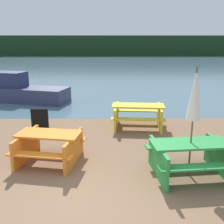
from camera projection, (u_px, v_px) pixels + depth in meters
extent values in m
plane|color=brown|center=(75.00, 206.00, 4.70)|extent=(60.00, 60.00, 0.00)
cube|color=slate|center=(104.00, 64.00, 34.18)|extent=(60.00, 50.00, 0.00)
cube|color=#193319|center=(105.00, 46.00, 52.96)|extent=(80.00, 1.60, 4.00)
cube|color=green|center=(191.00, 143.00, 5.64)|extent=(1.75, 0.85, 0.04)
cube|color=green|center=(201.00, 167.00, 5.19)|extent=(1.71, 0.43, 0.04)
cube|color=green|center=(181.00, 146.00, 6.25)|extent=(1.71, 0.43, 0.04)
cube|color=green|center=(158.00, 161.00, 5.67)|extent=(0.20, 1.38, 0.71)
cube|color=green|center=(220.00, 158.00, 5.82)|extent=(0.20, 1.38, 0.71)
cube|color=orange|center=(49.00, 134.00, 6.29)|extent=(1.60, 0.95, 0.04)
cube|color=orange|center=(40.00, 155.00, 5.84)|extent=(1.53, 0.54, 0.04)
cube|color=orange|center=(58.00, 138.00, 6.89)|extent=(1.53, 0.54, 0.04)
cube|color=orange|center=(26.00, 146.00, 6.48)|extent=(0.31, 1.37, 0.69)
cube|color=orange|center=(74.00, 150.00, 6.29)|extent=(0.31, 1.37, 0.69)
cube|color=yellow|center=(138.00, 106.00, 8.86)|extent=(1.82, 0.87, 0.04)
cube|color=yellow|center=(138.00, 119.00, 8.42)|extent=(1.78, 0.45, 0.04)
cube|color=yellow|center=(138.00, 111.00, 9.48)|extent=(1.78, 0.45, 0.04)
cube|color=yellow|center=(116.00, 116.00, 9.03)|extent=(0.20, 1.38, 0.74)
cube|color=yellow|center=(160.00, 117.00, 8.91)|extent=(0.20, 1.38, 0.74)
cylinder|color=brown|center=(192.00, 123.00, 5.52)|extent=(0.04, 0.04, 2.38)
cone|color=white|center=(195.00, 94.00, 5.36)|extent=(0.30, 0.30, 1.11)
cube|color=#333856|center=(21.00, 94.00, 12.94)|extent=(4.94, 2.63, 0.70)
cube|color=navy|center=(5.00, 79.00, 12.97)|extent=(2.27, 1.51, 0.72)
cube|color=black|center=(40.00, 120.00, 8.57)|extent=(0.55, 0.08, 0.75)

